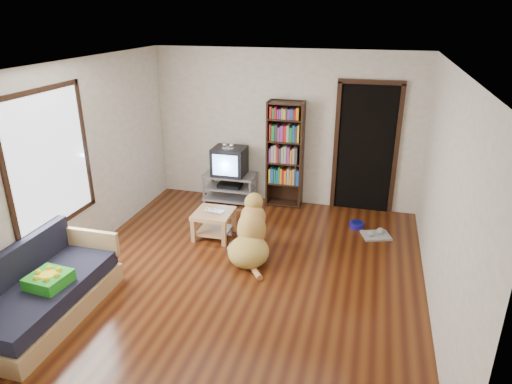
% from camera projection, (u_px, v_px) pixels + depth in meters
% --- Properties ---
extents(ground, '(5.00, 5.00, 0.00)m').
position_uv_depth(ground, '(243.00, 273.00, 5.88)').
color(ground, '#55280E').
rests_on(ground, ground).
extents(ceiling, '(5.00, 5.00, 0.00)m').
position_uv_depth(ceiling, '(241.00, 66.00, 4.91)').
color(ceiling, white).
rests_on(ceiling, ground).
extents(wall_back, '(4.50, 0.00, 4.50)m').
position_uv_depth(wall_back, '(285.00, 129.00, 7.64)').
color(wall_back, silver).
rests_on(wall_back, ground).
extents(wall_front, '(4.50, 0.00, 4.50)m').
position_uv_depth(wall_front, '(140.00, 299.00, 3.15)').
color(wall_front, silver).
rests_on(wall_front, ground).
extents(wall_left, '(0.00, 5.00, 5.00)m').
position_uv_depth(wall_left, '(77.00, 163.00, 5.93)').
color(wall_left, silver).
rests_on(wall_left, ground).
extents(wall_right, '(0.00, 5.00, 5.00)m').
position_uv_depth(wall_right, '(444.00, 197.00, 4.86)').
color(wall_right, silver).
rests_on(wall_right, ground).
extents(green_cushion, '(0.42, 0.42, 0.13)m').
position_uv_depth(green_cushion, '(49.00, 280.00, 4.86)').
color(green_cushion, green).
rests_on(green_cushion, sofa).
extents(laptop, '(0.31, 0.23, 0.02)m').
position_uv_depth(laptop, '(213.00, 212.00, 6.66)').
color(laptop, silver).
rests_on(laptop, coffee_table).
extents(dog_bowl, '(0.22, 0.22, 0.08)m').
position_uv_depth(dog_bowl, '(357.00, 225.00, 7.11)').
color(dog_bowl, navy).
rests_on(dog_bowl, ground).
extents(grey_rag, '(0.48, 0.43, 0.03)m').
position_uv_depth(grey_rag, '(376.00, 236.00, 6.83)').
color(grey_rag, '#A1A1A1').
rests_on(grey_rag, ground).
extents(window, '(0.03, 1.46, 1.70)m').
position_uv_depth(window, '(50.00, 160.00, 5.40)').
color(window, white).
rests_on(window, wall_left).
extents(doorway, '(1.03, 0.05, 2.19)m').
position_uv_depth(doorway, '(366.00, 145.00, 7.36)').
color(doorway, black).
rests_on(doorway, wall_back).
extents(tv_stand, '(0.90, 0.45, 0.50)m').
position_uv_depth(tv_stand, '(230.00, 187.00, 8.01)').
color(tv_stand, '#99999E').
rests_on(tv_stand, ground).
extents(crt_tv, '(0.55, 0.52, 0.58)m').
position_uv_depth(crt_tv, '(230.00, 160.00, 7.85)').
color(crt_tv, black).
rests_on(crt_tv, tv_stand).
extents(bookshelf, '(0.60, 0.30, 1.80)m').
position_uv_depth(bookshelf, '(285.00, 149.00, 7.60)').
color(bookshelf, black).
rests_on(bookshelf, ground).
extents(sofa, '(0.80, 1.80, 0.80)m').
position_uv_depth(sofa, '(44.00, 295.00, 4.99)').
color(sofa, tan).
rests_on(sofa, ground).
extents(coffee_table, '(0.55, 0.55, 0.40)m').
position_uv_depth(coffee_table, '(214.00, 219.00, 6.74)').
color(coffee_table, tan).
rests_on(coffee_table, ground).
extents(dog, '(0.60, 1.05, 0.88)m').
position_uv_depth(dog, '(251.00, 236.00, 6.14)').
color(dog, gold).
rests_on(dog, ground).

